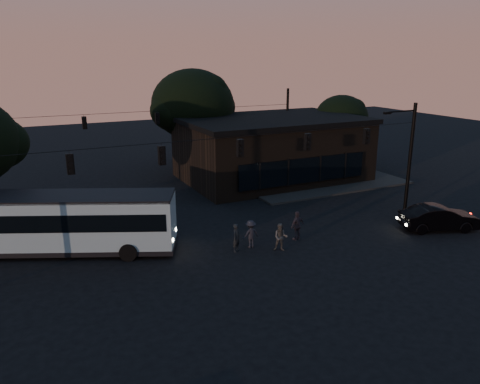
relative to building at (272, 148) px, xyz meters
name	(u,v)px	position (x,y,z in m)	size (l,w,h in m)	color
ground	(274,267)	(-9.00, -15.97, -2.71)	(120.00, 120.00, 0.00)	black
sidewalk_far_right	(312,179)	(3.00, -1.97, -2.63)	(14.00, 10.00, 0.15)	black
building	(272,148)	(0.00, 0.00, 0.00)	(15.40, 10.41, 5.40)	black
tree_behind	(193,104)	(-5.00, 6.03, 3.48)	(7.60, 7.60, 9.43)	black
tree_right	(341,118)	(9.00, 2.03, 1.93)	(5.20, 5.20, 6.86)	black
signal_rig_near	(240,167)	(-9.00, -11.97, 1.74)	(26.24, 0.30, 7.50)	black
signal_rig_far	(158,132)	(-9.00, 4.03, 1.50)	(26.24, 0.30, 7.50)	black
bus	(67,220)	(-18.18, -9.24, -0.86)	(11.76, 7.27, 3.29)	#90B0B8
car	(439,218)	(2.96, -15.81, -1.92)	(1.66, 4.76, 1.57)	black
pedestrian_a	(237,238)	(-9.84, -13.26, -1.90)	(0.59, 0.38, 1.61)	black
pedestrian_b	(281,237)	(-7.59, -14.25, -1.91)	(0.77, 0.60, 1.59)	#403E3A
pedestrian_c	(297,226)	(-5.87, -13.28, -1.83)	(1.03, 0.43, 1.76)	#2C262F
pedestrian_d	(251,234)	(-8.88, -13.09, -1.91)	(1.04, 0.60, 1.61)	black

